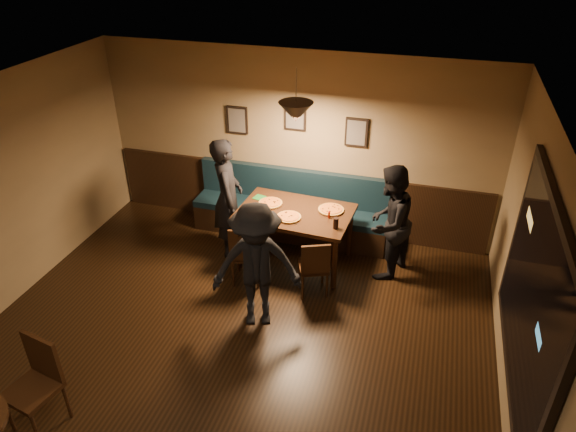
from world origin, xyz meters
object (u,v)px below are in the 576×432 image
(chair_near_right, at_px, (313,265))
(soda_glass, at_px, (336,223))
(booth_bench, at_px, (290,206))
(tabasco_bottle, at_px, (329,214))
(diner_right, at_px, (389,223))
(diner_left, at_px, (228,198))
(diner_front, at_px, (256,266))
(cafe_chair_far, at_px, (32,389))
(chair_near_left, at_px, (247,252))
(dining_table, at_px, (295,237))

(chair_near_right, bearing_deg, soda_glass, 34.72)
(booth_bench, height_order, tabasco_bottle, booth_bench)
(chair_near_right, height_order, diner_right, diner_right)
(chair_near_right, xyz_separation_m, diner_left, (-1.42, 0.62, 0.47))
(diner_left, relative_size, tabasco_bottle, 14.63)
(chair_near_right, xyz_separation_m, diner_front, (-0.51, -0.74, 0.40))
(diner_right, xyz_separation_m, cafe_chair_far, (-2.92, -3.47, -0.32))
(booth_bench, height_order, diner_right, diner_right)
(diner_left, bearing_deg, chair_near_left, -162.99)
(dining_table, bearing_deg, diner_front, -90.37)
(chair_near_left, bearing_deg, diner_left, 118.87)
(tabasco_bottle, bearing_deg, chair_near_right, -97.12)
(dining_table, height_order, tabasco_bottle, tabasco_bottle)
(chair_near_left, bearing_deg, soda_glass, 6.33)
(dining_table, distance_m, chair_near_right, 0.74)
(dining_table, xyz_separation_m, soda_glass, (0.63, -0.28, 0.49))
(soda_glass, height_order, cafe_chair_far, soda_glass)
(chair_near_right, height_order, diner_front, diner_front)
(diner_right, distance_m, diner_front, 1.98)
(booth_bench, bearing_deg, cafe_chair_far, -108.71)
(chair_near_left, relative_size, diner_right, 0.55)
(chair_near_left, xyz_separation_m, diner_right, (1.77, 0.69, 0.37))
(soda_glass, distance_m, tabasco_bottle, 0.27)
(diner_front, height_order, soda_glass, diner_front)
(diner_front, bearing_deg, chair_near_left, 100.64)
(diner_left, height_order, diner_front, diner_left)
(diner_right, distance_m, soda_glass, 0.75)
(booth_bench, xyz_separation_m, chair_near_left, (-0.23, -1.28, -0.05))
(diner_left, bearing_deg, cafe_chair_far, 147.31)
(booth_bench, height_order, chair_near_left, booth_bench)
(dining_table, xyz_separation_m, cafe_chair_far, (-1.65, -3.39, 0.08))
(chair_near_left, distance_m, soda_glass, 1.26)
(chair_near_right, distance_m, diner_right, 1.17)
(tabasco_bottle, bearing_deg, dining_table, 173.64)
(dining_table, relative_size, chair_near_left, 1.72)
(chair_near_right, height_order, cafe_chair_far, cafe_chair_far)
(booth_bench, bearing_deg, diner_right, -21.04)
(dining_table, distance_m, diner_right, 1.34)
(chair_near_right, distance_m, diner_left, 1.62)
(diner_front, distance_m, soda_glass, 1.29)
(chair_near_left, height_order, tabasco_bottle, tabasco_bottle)
(diner_right, xyz_separation_m, tabasco_bottle, (-0.79, -0.13, 0.08))
(tabasco_bottle, bearing_deg, cafe_chair_far, -122.58)
(booth_bench, bearing_deg, diner_front, -84.98)
(dining_table, distance_m, diner_left, 1.11)
(diner_left, xyz_separation_m, tabasco_bottle, (1.49, -0.06, 0.00))
(chair_near_right, relative_size, diner_left, 0.47)
(diner_right, bearing_deg, booth_bench, -89.91)
(chair_near_left, height_order, chair_near_right, chair_near_left)
(booth_bench, distance_m, diner_left, 1.06)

